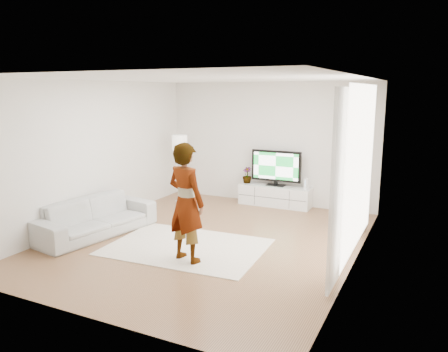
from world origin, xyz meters
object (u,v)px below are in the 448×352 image
at_px(television, 276,167).
at_px(floor_lamp, 180,146).
at_px(media_console, 275,196).
at_px(player, 186,203).
at_px(sofa, 95,217).
at_px(rug, 187,247).

xyz_separation_m(television, floor_lamp, (-2.15, -0.65, 0.44)).
xyz_separation_m(media_console, television, (0.00, 0.03, 0.67)).
distance_m(television, player, 3.78).
distance_m(player, sofa, 2.27).
bearing_deg(player, sofa, 4.72).
distance_m(rug, player, 1.10).
height_order(sofa, floor_lamp, floor_lamp).
xyz_separation_m(television, sofa, (-2.27, -3.43, -0.57)).
distance_m(rug, sofa, 1.88).
height_order(television, rug, television).
height_order(media_console, sofa, sofa).
bearing_deg(rug, media_console, 82.50).
height_order(television, floor_lamp, floor_lamp).
bearing_deg(television, floor_lamp, -163.12).
bearing_deg(floor_lamp, television, 16.88).
distance_m(media_console, sofa, 4.09).
xyz_separation_m(media_console, rug, (-0.43, -3.25, -0.23)).
xyz_separation_m(sofa, floor_lamp, (0.12, 2.77, 1.01)).
bearing_deg(television, rug, -97.44).
bearing_deg(floor_lamp, rug, -56.72).
bearing_deg(floor_lamp, media_console, 16.21).
distance_m(media_console, rug, 3.29).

